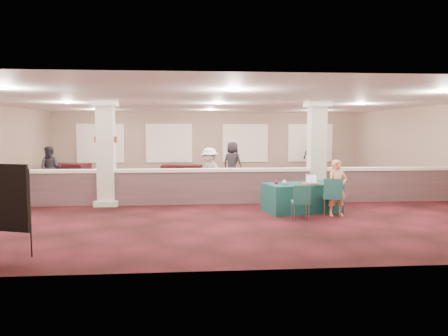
{
  "coord_description": "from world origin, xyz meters",
  "views": [
    {
      "loc": [
        -1.06,
        -14.9,
        2.29
      ],
      "look_at": [
        0.03,
        -2.0,
        1.16
      ],
      "focal_mm": 35.0,
      "sensor_mm": 36.0,
      "label": 1
    }
  ],
  "objects": [
    {
      "name": "far_table_front_left",
      "position": [
        -4.2,
        2.45,
        0.35
      ],
      "size": [
        1.84,
        1.13,
        0.7
      ],
      "primitive_type": "cube",
      "rotation": [
        0.0,
        0.0,
        0.16
      ],
      "color": "black",
      "rests_on": "ground"
    },
    {
      "name": "far_table_back_center",
      "position": [
        -1.31,
        4.78,
        0.36
      ],
      "size": [
        1.88,
        1.1,
        0.72
      ],
      "primitive_type": "cube",
      "rotation": [
        0.0,
        0.0,
        -0.12
      ],
      "color": "black",
      "rests_on": "ground"
    },
    {
      "name": "ceiling",
      "position": [
        0.0,
        0.0,
        3.2
      ],
      "size": [
        16.0,
        16.0,
        0.02
      ],
      "primitive_type": "cube",
      "color": "silver",
      "rests_on": "wall_back"
    },
    {
      "name": "conf_chair_main",
      "position": [
        2.8,
        -3.7,
        0.6
      ],
      "size": [
        0.63,
        0.64,
        1.01
      ],
      "rotation": [
        0.0,
        0.0,
        -0.31
      ],
      "color": "#1B514A",
      "rests_on": "ground"
    },
    {
      "name": "conf_chair_side",
      "position": [
        1.82,
        -4.14,
        0.54
      ],
      "size": [
        0.49,
        0.49,
        0.91
      ],
      "rotation": [
        0.0,
        0.0,
        -0.08
      ],
      "color": "#1B514A",
      "rests_on": "ground"
    },
    {
      "name": "far_table_back_right",
      "position": [
        2.5,
        3.2,
        0.35
      ],
      "size": [
        1.88,
        1.31,
        0.69
      ],
      "primitive_type": "cube",
      "rotation": [
        0.0,
        0.0,
        0.29
      ],
      "color": "black",
      "rests_on": "ground"
    },
    {
      "name": "attendee_b",
      "position": [
        -0.3,
        0.0,
        0.84
      ],
      "size": [
        1.07,
        1.14,
        1.68
      ],
      "primitive_type": "imported",
      "rotation": [
        0.0,
        0.0,
        -0.87
      ],
      "color": "beige",
      "rests_on": "ground"
    },
    {
      "name": "far_table_front_center",
      "position": [
        -1.42,
        0.3,
        0.34
      ],
      "size": [
        1.8,
        1.14,
        0.67
      ],
      "primitive_type": "cube",
      "rotation": [
        0.0,
        0.0,
        -0.2
      ],
      "color": "black",
      "rests_on": "ground"
    },
    {
      "name": "column_right",
      "position": [
        3.0,
        -1.5,
        1.64
      ],
      "size": [
        0.72,
        0.72,
        3.2
      ],
      "color": "beige",
      "rests_on": "ground"
    },
    {
      "name": "scissors",
      "position": [
        2.91,
        -3.13,
        0.8
      ],
      "size": [
        0.13,
        0.06,
        0.01
      ],
      "primitive_type": "cube",
      "rotation": [
        0.0,
        0.0,
        0.24
      ],
      "color": "#AC1218",
      "rests_on": "near_table"
    },
    {
      "name": "far_table_front_right",
      "position": [
        6.5,
        1.45,
        0.37
      ],
      "size": [
        2.03,
        1.44,
        0.74
      ],
      "primitive_type": "cube",
      "rotation": [
        0.0,
        0.0,
        0.31
      ],
      "color": "black",
      "rests_on": "ground"
    },
    {
      "name": "screen_glow",
      "position": [
        2.45,
        -2.86,
        0.92
      ],
      "size": [
        0.32,
        0.08,
        0.21
      ],
      "primitive_type": "cube",
      "rotation": [
        0.0,
        0.0,
        0.24
      ],
      "color": "silver",
      "rests_on": "near_table"
    },
    {
      "name": "column_left",
      "position": [
        -3.5,
        -1.5,
        1.64
      ],
      "size": [
        0.72,
        0.72,
        3.2
      ],
      "color": "beige",
      "rests_on": "ground"
    },
    {
      "name": "wall_back",
      "position": [
        0.0,
        8.0,
        1.6
      ],
      "size": [
        16.0,
        0.04,
        3.2
      ],
      "primitive_type": "cube",
      "color": "gray",
      "rests_on": "ground"
    },
    {
      "name": "yarn_cream",
      "position": [
        1.59,
        -3.25,
        0.86
      ],
      "size": [
        0.12,
        0.12,
        0.12
      ],
      "primitive_type": "sphere",
      "color": "beige",
      "rests_on": "near_table"
    },
    {
      "name": "easel_board",
      "position": [
        -4.28,
        -7.0,
        1.08
      ],
      "size": [
        0.96,
        0.6,
        1.7
      ],
      "rotation": [
        0.0,
        0.0,
        -0.34
      ],
      "color": "black",
      "rests_on": "ground"
    },
    {
      "name": "woman",
      "position": [
        2.91,
        -3.7,
        0.75
      ],
      "size": [
        0.58,
        0.42,
        1.5
      ],
      "primitive_type": "imported",
      "rotation": [
        0.0,
        0.0,
        0.12
      ],
      "color": "tan",
      "rests_on": "ground"
    },
    {
      "name": "wall_front",
      "position": [
        0.0,
        -8.0,
        1.6
      ],
      "size": [
        16.0,
        0.04,
        3.2
      ],
      "primitive_type": "cube",
      "color": "gray",
      "rests_on": "ground"
    },
    {
      "name": "attendee_a",
      "position": [
        -6.25,
        2.12,
        0.83
      ],
      "size": [
        0.81,
        0.46,
        1.67
      ],
      "primitive_type": "imported",
      "rotation": [
        0.0,
        0.0,
        0.02
      ],
      "color": "black",
      "rests_on": "ground"
    },
    {
      "name": "far_table_back_left",
      "position": [
        -6.5,
        5.41,
        0.38
      ],
      "size": [
        2.09,
        1.46,
        0.77
      ],
      "primitive_type": "cube",
      "rotation": [
        0.0,
        0.0,
        -0.3
      ],
      "color": "black",
      "rests_on": "ground"
    },
    {
      "name": "attendee_c",
      "position": [
        5.02,
        6.0,
        0.93
      ],
      "size": [
        1.19,
        1.03,
        1.85
      ],
      "primitive_type": "imported",
      "rotation": [
        0.0,
        0.0,
        0.58
      ],
      "color": "black",
      "rests_on": "ground"
    },
    {
      "name": "knitting",
      "position": [
        2.26,
        -3.25,
        0.81
      ],
      "size": [
        0.5,
        0.42,
        0.03
      ],
      "primitive_type": "cube",
      "rotation": [
        0.0,
        0.0,
        0.24
      ],
      "color": "#AC421B",
      "rests_on": "near_table"
    },
    {
      "name": "laptop_base",
      "position": [
        2.48,
        -2.98,
        0.81
      ],
      "size": [
        0.41,
        0.33,
        0.02
      ],
      "primitive_type": "cube",
      "rotation": [
        0.0,
        0.0,
        0.24
      ],
      "color": "silver",
      "rests_on": "near_table"
    },
    {
      "name": "sconce_right",
      "position": [
        -3.22,
        -1.5,
        2.0
      ],
      "size": [
        0.12,
        0.12,
        0.18
      ],
      "color": "brown",
      "rests_on": "column_left"
    },
    {
      "name": "partition_wall",
      "position": [
        0.0,
        -1.5,
        0.57
      ],
      "size": [
        15.6,
        0.28,
        1.1
      ],
      "color": "#4D3438",
      "rests_on": "ground"
    },
    {
      "name": "yarn_grey",
      "position": [
        1.64,
        -2.99,
        0.85
      ],
      "size": [
        0.11,
        0.11,
        0.11
      ],
      "primitive_type": "sphere",
      "color": "#4A4A4F",
      "rests_on": "near_table"
    },
    {
      "name": "attendee_d",
      "position": [
        0.85,
        3.5,
        0.89
      ],
      "size": [
        1.0,
        0.9,
        1.79
      ],
      "primitive_type": "imported",
      "rotation": [
        0.0,
        0.0,
        2.53
      ],
      "color": "black",
      "rests_on": "ground"
    },
    {
      "name": "sconce_left",
      "position": [
        -3.78,
        -1.5,
        2.0
      ],
      "size": [
        0.12,
        0.12,
        0.18
      ],
      "color": "brown",
      "rests_on": "column_left"
    },
    {
      "name": "near_table",
      "position": [
        2.15,
        -3.0,
        0.4
      ],
      "size": [
        2.26,
        1.49,
        0.8
      ],
      "primitive_type": "cube",
      "rotation": [
        0.0,
        0.0,
        0.24
      ],
      "color": "#0E3533",
      "rests_on": "ground"
    },
    {
      "name": "wall_right",
      "position": [
        8.0,
        0.0,
        1.6
      ],
      "size": [
        0.04,
        16.0,
        3.2
      ],
      "primitive_type": "cube",
      "color": "gray",
      "rests_on": "ground"
    },
    {
      "name": "yarn_red",
      "position": [
        1.39,
        -3.13,
        0.85
      ],
      "size": [
        0.11,
        0.11,
        0.11
      ],
      "primitive_type": "sphere",
      "color": "maroon",
      "rests_on": "near_table"
    },
    {
      "name": "ground",
      "position": [
        0.0,
        0.0,
        0.0
      ],
      "size": [
        16.0,
        16.0,
        0.0
      ],
      "primitive_type": "plane",
      "color": "#47111A",
      "rests_on": "ground"
    },
    {
      "name": "laptop_screen",
      "position": [
        2.45,
        -2.85,
        0.94
      ],
      "size": [
        0.35,
        0.1,
        0.24
      ],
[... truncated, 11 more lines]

